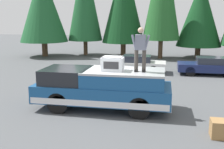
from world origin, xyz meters
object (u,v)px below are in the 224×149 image
pickup_truck (103,88)px  parked_car_white (136,64)px  wooden_crate (220,129)px  compressor_unit (113,64)px  person_on_truck_bed (140,48)px  parked_car_navy (210,66)px

pickup_truck → parked_car_white: 7.94m
pickup_truck → wooden_crate: 4.72m
wooden_crate → pickup_truck: bearing=64.5°
compressor_unit → parked_car_white: 8.17m
parked_car_white → wooden_crate: bearing=-159.6°
compressor_unit → wooden_crate: size_ratio=1.50×
wooden_crate → compressor_unit: bearing=63.7°
compressor_unit → wooden_crate: 4.53m
compressor_unit → person_on_truck_bed: (-0.00, -1.08, 0.62)m
parked_car_white → pickup_truck: bearing=176.1°
compressor_unit → parked_car_navy: (8.14, -4.98, -1.35)m
compressor_unit → parked_car_white: size_ratio=0.20×
person_on_truck_bed → parked_car_white: bearing=6.9°
parked_car_white → wooden_crate: (-9.93, -3.69, -0.30)m
parked_car_navy → wooden_crate: parked_car_navy is taller
pickup_truck → parked_car_navy: bearing=-34.1°
pickup_truck → wooden_crate: pickup_truck is taller
parked_car_navy → compressor_unit: bearing=148.5°
person_on_truck_bed → parked_car_navy: size_ratio=0.41×
compressor_unit → person_on_truck_bed: size_ratio=0.50×
parked_car_white → compressor_unit: bearing=179.3°
person_on_truck_bed → parked_car_white: 8.36m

